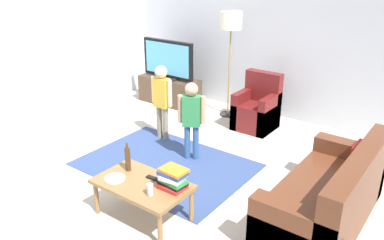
{
  "coord_description": "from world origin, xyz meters",
  "views": [
    {
      "loc": [
        2.79,
        -3.15,
        2.56
      ],
      "look_at": [
        0.0,
        0.6,
        0.65
      ],
      "focal_mm": 36.93,
      "sensor_mm": 36.0,
      "label": 1
    }
  ],
  "objects": [
    {
      "name": "soda_can",
      "position": [
        0.49,
        -0.75,
        0.48
      ],
      "size": [
        0.07,
        0.07,
        0.12
      ],
      "primitive_type": "cylinder",
      "color": "silver",
      "rests_on": "coffee_table"
    },
    {
      "name": "tv_remote",
      "position": [
        0.32,
        -0.51,
        0.43
      ],
      "size": [
        0.17,
        0.06,
        0.02
      ],
      "primitive_type": "cube",
      "rotation": [
        0.0,
        0.0,
        0.07
      ],
      "color": "black",
      "rests_on": "coffee_table"
    },
    {
      "name": "child_center",
      "position": [
        -0.11,
        0.74,
        0.66
      ],
      "size": [
        0.33,
        0.22,
        1.09
      ],
      "color": "#33598C",
      "rests_on": "ground"
    },
    {
      "name": "book_stack",
      "position": [
        0.59,
        -0.52,
        0.53
      ],
      "size": [
        0.29,
        0.23,
        0.22
      ],
      "color": "red",
      "rests_on": "coffee_table"
    },
    {
      "name": "armchair",
      "position": [
        0.09,
        2.26,
        0.3
      ],
      "size": [
        0.6,
        0.6,
        0.9
      ],
      "color": "maroon",
      "rests_on": "ground"
    },
    {
      "name": "couch",
      "position": [
        1.9,
        0.44,
        0.29
      ],
      "size": [
        0.8,
        1.8,
        0.86
      ],
      "color": "brown",
      "rests_on": "ground"
    },
    {
      "name": "bottle",
      "position": [
        -0.03,
        -0.53,
        0.56
      ],
      "size": [
        0.06,
        0.06,
        0.33
      ],
      "color": "#4C3319",
      "rests_on": "coffee_table"
    },
    {
      "name": "area_rug",
      "position": [
        -0.28,
        0.39,
        0.0
      ],
      "size": [
        2.2,
        1.6,
        0.01
      ],
      "primitive_type": "cube",
      "color": "#33477A",
      "rests_on": "ground"
    },
    {
      "name": "child_near_tv",
      "position": [
        -0.87,
        1.02,
        0.69
      ],
      "size": [
        0.38,
        0.18,
        1.14
      ],
      "color": "gray",
      "rests_on": "ground"
    },
    {
      "name": "wall_back",
      "position": [
        0.0,
        3.0,
        1.35
      ],
      "size": [
        6.0,
        0.12,
        2.7
      ],
      "primitive_type": "cube",
      "color": "silver",
      "rests_on": "ground"
    },
    {
      "name": "coffee_table",
      "position": [
        0.27,
        -0.63,
        0.37
      ],
      "size": [
        1.0,
        0.6,
        0.42
      ],
      "color": "olive",
      "rests_on": "ground"
    },
    {
      "name": "tv",
      "position": [
        -1.8,
        2.28,
        0.85
      ],
      "size": [
        1.1,
        0.28,
        0.71
      ],
      "color": "black",
      "rests_on": "tv_stand"
    },
    {
      "name": "floor_lamp",
      "position": [
        -0.59,
        2.45,
        1.54
      ],
      "size": [
        0.36,
        0.36,
        1.78
      ],
      "color": "#262626",
      "rests_on": "ground"
    },
    {
      "name": "wall_left",
      "position": [
        -3.0,
        0.0,
        1.35
      ],
      "size": [
        0.12,
        6.0,
        2.7
      ],
      "primitive_type": "cube",
      "color": "silver",
      "rests_on": "ground"
    },
    {
      "name": "tv_stand",
      "position": [
        -1.8,
        2.3,
        0.24
      ],
      "size": [
        1.2,
        0.44,
        0.5
      ],
      "color": "#4C3828",
      "rests_on": "ground"
    },
    {
      "name": "ground",
      "position": [
        0.0,
        0.0,
        0.0
      ],
      "size": [
        7.8,
        7.8,
        0.0
      ],
      "primitive_type": "plane",
      "color": "beige"
    },
    {
      "name": "plate",
      "position": [
        -0.01,
        -0.75,
        0.43
      ],
      "size": [
        0.22,
        0.22,
        0.02
      ],
      "color": "white",
      "rests_on": "coffee_table"
    }
  ]
}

